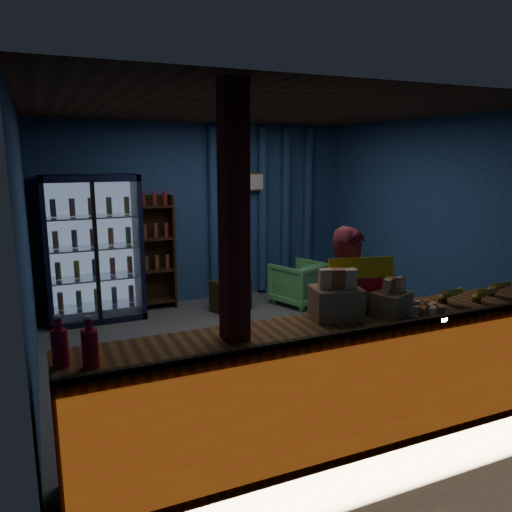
{
  "coord_description": "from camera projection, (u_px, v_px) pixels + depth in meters",
  "views": [
    {
      "loc": [
        -2.19,
        -4.82,
        2.14
      ],
      "look_at": [
        -0.15,
        -0.2,
        1.12
      ],
      "focal_mm": 35.0,
      "sensor_mm": 36.0,
      "label": 1
    }
  ],
  "objects": [
    {
      "name": "shopkeeper",
      "position": [
        349.0,
        315.0,
        4.34
      ],
      "size": [
        0.57,
        0.37,
        1.55
      ],
      "primitive_type": "imported",
      "rotation": [
        0.0,
        0.0,
        0.0
      ],
      "color": "maroon",
      "rests_on": "ground"
    },
    {
      "name": "support_post",
      "position": [
        234.0,
        287.0,
        3.24
      ],
      "size": [
        0.16,
        0.16,
        2.6
      ],
      "primitive_type": "cube",
      "color": "maroon",
      "rests_on": "ground"
    },
    {
      "name": "room_walls",
      "position": [
        261.0,
        210.0,
        5.31
      ],
      "size": [
        4.6,
        4.6,
        4.6
      ],
      "color": "navy",
      "rests_on": "ground"
    },
    {
      "name": "yellow_sign",
      "position": [
        362.0,
        285.0,
        3.86
      ],
      "size": [
        0.54,
        0.22,
        0.42
      ],
      "color": "#E1BD0B",
      "rests_on": "counter"
    },
    {
      "name": "banana_bunches",
      "position": [
        474.0,
        291.0,
        4.13
      ],
      "size": [
        0.78,
        0.3,
        0.17
      ],
      "color": "gold",
      "rests_on": "counter"
    },
    {
      "name": "counter",
      "position": [
        364.0,
        377.0,
        3.81
      ],
      "size": [
        4.4,
        0.57,
        0.99
      ],
      "color": "brown",
      "rests_on": "ground"
    },
    {
      "name": "ground",
      "position": [
        261.0,
        349.0,
        5.62
      ],
      "size": [
        4.6,
        4.6,
        0.0
      ],
      "primitive_type": "plane",
      "color": "#515154",
      "rests_on": "ground"
    },
    {
      "name": "soda_bottles",
      "position": [
        75.0,
        346.0,
        2.85
      ],
      "size": [
        0.25,
        0.17,
        0.31
      ],
      "color": "red",
      "rests_on": "counter"
    },
    {
      "name": "beverage_cooler",
      "position": [
        93.0,
        249.0,
        6.54
      ],
      "size": [
        1.2,
        0.62,
        1.9
      ],
      "color": "black",
      "rests_on": "ground"
    },
    {
      "name": "snack_box_left",
      "position": [
        336.0,
        300.0,
        3.72
      ],
      "size": [
        0.41,
        0.37,
        0.38
      ],
      "color": "#997C4A",
      "rests_on": "counter"
    },
    {
      "name": "side_table",
      "position": [
        231.0,
        295.0,
        6.96
      ],
      "size": [
        0.58,
        0.51,
        0.53
      ],
      "color": "#362211",
      "rests_on": "ground"
    },
    {
      "name": "curtain_folds",
      "position": [
        263.0,
        211.0,
        7.67
      ],
      "size": [
        1.74,
        0.14,
        2.5
      ],
      "color": "navy",
      "rests_on": "room_walls"
    },
    {
      "name": "pastry_tray",
      "position": [
        424.0,
        310.0,
        3.83
      ],
      "size": [
        0.43,
        0.43,
        0.07
      ],
      "color": "silver",
      "rests_on": "counter"
    },
    {
      "name": "bottle_shelf",
      "position": [
        156.0,
        253.0,
        7.03
      ],
      "size": [
        0.5,
        0.28,
        1.6
      ],
      "color": "#362211",
      "rests_on": "ground"
    },
    {
      "name": "framed_picture",
      "position": [
        255.0,
        182.0,
        7.49
      ],
      "size": [
        0.36,
        0.04,
        0.28
      ],
      "color": "#B37D2C",
      "rests_on": "room_walls"
    },
    {
      "name": "snack_box_centre",
      "position": [
        391.0,
        302.0,
        3.78
      ],
      "size": [
        0.34,
        0.31,
        0.29
      ],
      "color": "#997C4A",
      "rests_on": "counter"
    },
    {
      "name": "green_chair",
      "position": [
        299.0,
        283.0,
        7.28
      ],
      "size": [
        0.87,
        0.88,
        0.63
      ],
      "primitive_type": "imported",
      "rotation": [
        0.0,
        0.0,
        3.5
      ],
      "color": "#5AB55E",
      "rests_on": "ground"
    }
  ]
}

